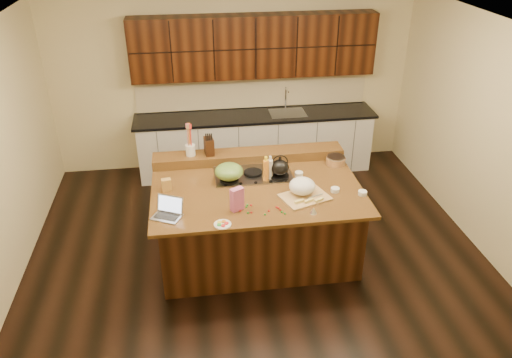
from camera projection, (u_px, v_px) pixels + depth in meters
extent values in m
cube|color=black|center=(257.00, 252.00, 6.18)|extent=(5.50, 5.00, 0.01)
cube|color=silver|center=(257.00, 29.00, 4.87)|extent=(5.50, 5.00, 0.01)
cube|color=beige|center=(233.00, 83.00, 7.69)|extent=(5.50, 0.01, 2.70)
cube|color=beige|center=(310.00, 316.00, 3.35)|extent=(5.50, 0.01, 2.70)
cube|color=beige|center=(488.00, 139.00, 5.87)|extent=(0.01, 5.00, 2.70)
cube|color=black|center=(257.00, 222.00, 5.96)|extent=(2.22, 1.42, 0.88)
cube|color=black|center=(257.00, 189.00, 5.74)|extent=(2.40, 1.60, 0.04)
cube|color=black|center=(249.00, 156.00, 6.31)|extent=(2.40, 0.30, 0.12)
cube|color=gray|center=(253.00, 174.00, 5.99)|extent=(0.92, 0.52, 0.02)
cylinder|color=black|center=(227.00, 169.00, 6.05)|extent=(0.22, 0.22, 0.03)
cylinder|color=black|center=(276.00, 166.00, 6.13)|extent=(0.22, 0.22, 0.03)
cylinder|color=black|center=(229.00, 180.00, 5.83)|extent=(0.22, 0.22, 0.03)
cylinder|color=black|center=(280.00, 176.00, 5.90)|extent=(0.22, 0.22, 0.03)
cylinder|color=black|center=(253.00, 173.00, 5.98)|extent=(0.22, 0.22, 0.03)
cube|color=silver|center=(256.00, 144.00, 7.87)|extent=(3.60, 0.62, 0.90)
cube|color=black|center=(256.00, 116.00, 7.65)|extent=(3.70, 0.66, 0.04)
cube|color=gray|center=(288.00, 113.00, 7.70)|extent=(0.55, 0.42, 0.01)
cylinder|color=gray|center=(286.00, 98.00, 7.77)|extent=(0.02, 0.02, 0.36)
cube|color=black|center=(254.00, 46.00, 7.28)|extent=(3.60, 0.34, 0.90)
cube|color=beige|center=(253.00, 92.00, 7.78)|extent=(3.60, 0.03, 0.50)
ellipsoid|color=black|center=(280.00, 168.00, 5.85)|extent=(0.22, 0.22, 0.19)
ellipsoid|color=#577D32|center=(229.00, 172.00, 5.77)|extent=(0.42, 0.42, 0.18)
cube|color=#B7B7BC|center=(167.00, 217.00, 5.17)|extent=(0.35, 0.31, 0.01)
cube|color=black|center=(167.00, 216.00, 5.17)|extent=(0.27, 0.21, 0.00)
cube|color=#B7B7BC|center=(170.00, 204.00, 5.21)|extent=(0.29, 0.18, 0.19)
cube|color=silver|center=(170.00, 204.00, 5.20)|extent=(0.26, 0.16, 0.16)
cylinder|color=orange|center=(266.00, 171.00, 5.79)|extent=(0.09, 0.09, 0.27)
cylinder|color=silver|center=(270.00, 170.00, 5.84)|extent=(0.08, 0.08, 0.25)
cube|color=tan|center=(305.00, 197.00, 5.51)|extent=(0.60, 0.51, 0.02)
ellipsoid|color=white|center=(302.00, 186.00, 5.53)|extent=(0.29, 0.29, 0.18)
cube|color=#EDD872|center=(299.00, 201.00, 5.39)|extent=(0.11, 0.03, 0.03)
cube|color=#EDD872|center=(309.00, 201.00, 5.40)|extent=(0.11, 0.03, 0.03)
cube|color=#EDD872|center=(319.00, 200.00, 5.41)|extent=(0.11, 0.03, 0.03)
cylinder|color=gray|center=(315.00, 196.00, 5.50)|extent=(0.19, 0.08, 0.01)
cylinder|color=white|center=(363.00, 193.00, 5.57)|extent=(0.10, 0.10, 0.04)
cylinder|color=white|center=(335.00, 190.00, 5.63)|extent=(0.10, 0.10, 0.04)
cylinder|color=white|center=(299.00, 174.00, 5.97)|extent=(0.11, 0.11, 0.04)
cylinder|color=#996B3F|center=(336.00, 161.00, 6.21)|extent=(0.24, 0.24, 0.09)
cone|color=silver|center=(313.00, 210.00, 5.24)|extent=(0.08, 0.08, 0.07)
cube|color=#B95786|center=(237.00, 199.00, 5.25)|extent=(0.16, 0.13, 0.26)
cylinder|color=white|center=(223.00, 224.00, 5.06)|extent=(0.21, 0.21, 0.01)
cube|color=#BA8C41|center=(167.00, 185.00, 5.63)|extent=(0.11, 0.09, 0.15)
cylinder|color=white|center=(190.00, 150.00, 6.15)|extent=(0.14, 0.14, 0.14)
cube|color=black|center=(209.00, 146.00, 6.17)|extent=(0.13, 0.18, 0.21)
ellipsoid|color=red|center=(269.00, 211.00, 5.27)|extent=(0.02, 0.02, 0.02)
ellipsoid|color=#198C26|center=(248.00, 213.00, 5.24)|extent=(0.02, 0.02, 0.02)
ellipsoid|color=red|center=(278.00, 208.00, 5.33)|extent=(0.02, 0.02, 0.02)
ellipsoid|color=#198C26|center=(265.00, 214.00, 5.21)|extent=(0.02, 0.02, 0.02)
ellipsoid|color=red|center=(280.00, 210.00, 5.29)|extent=(0.02, 0.02, 0.02)
ellipsoid|color=#198C26|center=(246.00, 207.00, 5.34)|extent=(0.02, 0.02, 0.02)
ellipsoid|color=red|center=(251.00, 205.00, 5.37)|extent=(0.02, 0.02, 0.02)
ellipsoid|color=#198C26|center=(285.00, 214.00, 5.23)|extent=(0.02, 0.02, 0.02)
ellipsoid|color=red|center=(240.00, 211.00, 5.27)|extent=(0.02, 0.02, 0.02)
ellipsoid|color=#198C26|center=(247.00, 205.00, 5.38)|extent=(0.02, 0.02, 0.02)
ellipsoid|color=red|center=(276.00, 207.00, 5.34)|extent=(0.02, 0.02, 0.02)
ellipsoid|color=#198C26|center=(282.00, 212.00, 5.25)|extent=(0.02, 0.02, 0.02)
ellipsoid|color=red|center=(251.00, 212.00, 5.25)|extent=(0.02, 0.02, 0.02)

